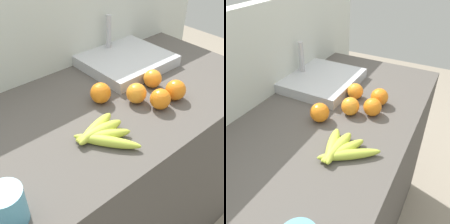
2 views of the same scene
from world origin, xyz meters
The scene contains 9 objects.
counter centered at (0.00, 0.00, 0.46)m, with size 1.42×0.63×0.92m, color #514C47.
wall_back centered at (0.00, 0.35, 0.65)m, with size 1.82×0.06×1.30m, color silver.
banana_bunch centered at (-0.07, -0.13, 0.93)m, with size 0.17×0.20×0.04m.
orange_center centered at (0.15, -0.06, 0.95)m, with size 0.07×0.07×0.07m, color orange.
orange_front centered at (0.27, -0.14, 0.95)m, with size 0.07×0.07×0.07m, color orange.
orange_back_right centered at (0.27, -0.03, 0.95)m, with size 0.07×0.07×0.07m, color orange.
orange_right centered at (0.05, 0.02, 0.95)m, with size 0.07×0.07×0.07m, color orange.
orange_back_left centered at (0.18, -0.14, 0.95)m, with size 0.07×0.07×0.07m, color orange.
sink_basin centered at (0.31, 0.17, 0.94)m, with size 0.35×0.32×0.19m.
Camera 2 is at (-0.59, -0.40, 1.48)m, focal length 39.22 mm.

